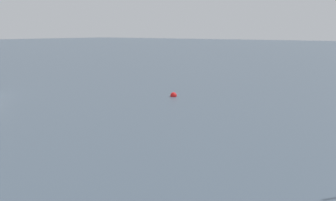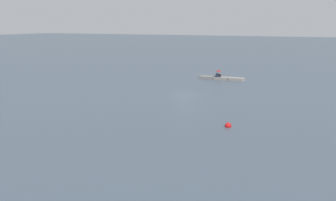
{
  "view_description": "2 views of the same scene",
  "coord_description": "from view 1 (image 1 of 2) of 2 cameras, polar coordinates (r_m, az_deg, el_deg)",
  "views": [
    {
      "loc": [
        23.08,
        41.05,
        6.7
      ],
      "look_at": [
        3.41,
        25.49,
        2.55
      ],
      "focal_mm": 45.69,
      "sensor_mm": 36.0,
      "label": 1
    },
    {
      "loc": [
        -22.13,
        51.89,
        10.1
      ],
      "look_at": [
        -2.79,
        11.45,
        1.37
      ],
      "focal_mm": 42.99,
      "sensor_mm": 36.0,
      "label": 2
    }
  ],
  "objects": [
    {
      "name": "mooring_buoy_near",
      "position": [
        43.46,
        0.74,
        0.68
      ],
      "size": [
        0.66,
        0.66,
        0.66
      ],
      "color": "red",
      "rests_on": "ground_plane"
    }
  ]
}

